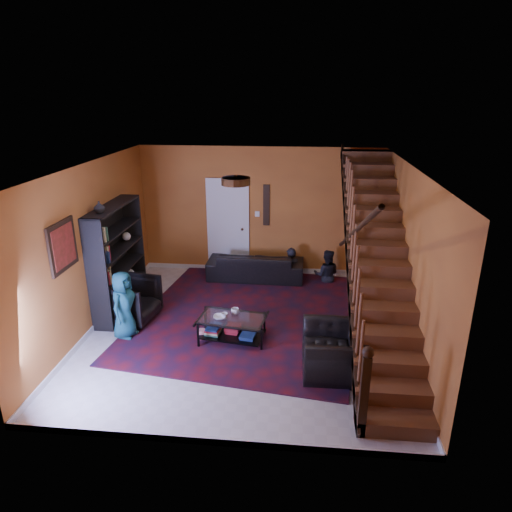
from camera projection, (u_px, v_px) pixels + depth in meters
The scene contains 21 objects.
floor at pixel (245, 330), 7.89m from camera, with size 5.50×5.50×0.00m, color beige.
room at pixel (188, 292), 9.24m from camera, with size 5.50×5.50×5.50m.
staircase at pixel (377, 258), 7.21m from camera, with size 0.95×5.02×3.18m.
bookshelf at pixel (118, 261), 8.35m from camera, with size 0.35×1.80×2.00m.
door at pixel (228, 227), 10.15m from camera, with size 0.82×0.05×2.05m, color silver.
framed_picture at pixel (63, 246), 6.69m from camera, with size 0.04×0.74×0.74m, color maroon.
wall_hanging at pixel (266, 205), 9.89m from camera, with size 0.14×0.03×0.90m, color black.
ceiling_fixture at pixel (236, 181), 6.20m from camera, with size 0.40×0.40×0.10m, color #3F2814.
rug at pixel (249, 314), 8.42m from camera, with size 3.83×4.37×0.02m, color #4F0E14.
sofa at pixel (256, 266), 9.94m from camera, with size 2.07×0.81×0.60m, color black.
armchair_left at pixel (131, 300), 8.10m from camera, with size 0.84×0.86×0.78m, color black.
armchair_right at pixel (334, 351), 6.64m from camera, with size 1.01×0.89×0.66m, color black.
person_adult_a at pixel (290, 273), 9.97m from camera, with size 0.43×0.28×1.17m, color black.
person_adult_b at pixel (326, 275), 9.90m from camera, with size 0.56×0.43×1.15m, color black.
person_child at pixel (124, 305), 7.50m from camera, with size 0.57×0.37×1.16m, color #17495A.
coffee_table at pixel (232, 327), 7.49m from camera, with size 1.16×0.78×0.41m.
cup_a at pixel (235, 311), 7.53m from camera, with size 0.14×0.14×0.11m, color #999999.
cup_b at pixel (224, 316), 7.38m from camera, with size 0.11×0.11×0.10m, color #999999.
bowl at pixel (220, 317), 7.40m from camera, with size 0.20×0.20×0.05m, color #999999.
vase at pixel (99, 207), 7.49m from camera, with size 0.18×0.18×0.19m, color #999999.
popcorn_bucket at pixel (202, 334), 7.56m from camera, with size 0.13×0.13×0.15m, color red.
Camera 1 is at (0.89, -6.92, 3.91)m, focal length 32.00 mm.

